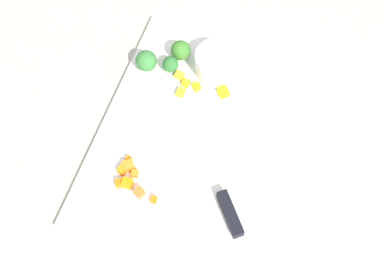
{
  "coord_description": "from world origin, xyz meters",
  "views": [
    {
      "loc": [
        0.39,
        0.12,
        0.75
      ],
      "look_at": [
        0.0,
        0.0,
        0.02
      ],
      "focal_mm": 43.76,
      "sensor_mm": 36.0,
      "label": 1
    }
  ],
  "objects": [
    {
      "name": "cutting_board",
      "position": [
        0.0,
        0.0,
        0.01
      ],
      "size": [
        0.47,
        0.32,
        0.01
      ],
      "primitive_type": "cube",
      "color": "white",
      "rests_on": "ground_plane"
    },
    {
      "name": "broccoli_floret_0",
      "position": [
        -0.15,
        -0.07,
        0.04
      ],
      "size": [
        0.04,
        0.04,
        0.04
      ],
      "color": "#8DB960",
      "rests_on": "cutting_board"
    },
    {
      "name": "carrot_dice_3",
      "position": [
        0.11,
        -0.07,
        0.02
      ],
      "size": [
        0.01,
        0.01,
        0.01
      ],
      "primitive_type": "cube",
      "rotation": [
        0.0,
        0.0,
        1.67
      ],
      "color": "orange",
      "rests_on": "cutting_board"
    },
    {
      "name": "carrot_dice_2",
      "position": [
        0.13,
        -0.07,
        0.02
      ],
      "size": [
        0.02,
        0.02,
        0.02
      ],
      "primitive_type": "cube",
      "rotation": [
        0.0,
        0.0,
        3.12
      ],
      "color": "orange",
      "rests_on": "cutting_board"
    },
    {
      "name": "pepper_dice_2",
      "position": [
        -0.07,
        -0.04,
        0.02
      ],
      "size": [
        0.02,
        0.02,
        0.01
      ],
      "primitive_type": "cube",
      "rotation": [
        0.0,
        0.0,
        3.07
      ],
      "color": "yellow",
      "rests_on": "cutting_board"
    },
    {
      "name": "carrot_dice_6",
      "position": [
        0.14,
        -0.08,
        0.02
      ],
      "size": [
        0.02,
        0.02,
        0.01
      ],
      "primitive_type": "cube",
      "rotation": [
        0.0,
        0.0,
        0.43
      ],
      "color": "orange",
      "rests_on": "cutting_board"
    },
    {
      "name": "prep_bowl",
      "position": [
        -0.14,
        0.01,
        0.03
      ],
      "size": [
        0.09,
        0.09,
        0.04
      ],
      "primitive_type": "cylinder",
      "color": "white",
      "rests_on": "cutting_board"
    },
    {
      "name": "carrot_dice_5",
      "position": [
        0.09,
        -0.09,
        0.02
      ],
      "size": [
        0.01,
        0.01,
        0.01
      ],
      "primitive_type": "cube",
      "rotation": [
        0.0,
        0.0,
        1.37
      ],
      "color": "orange",
      "rests_on": "cutting_board"
    },
    {
      "name": "carrot_dice_4",
      "position": [
        0.15,
        -0.02,
        0.02
      ],
      "size": [
        0.01,
        0.01,
        0.01
      ],
      "primitive_type": "cube",
      "rotation": [
        0.0,
        0.0,
        1.61
      ],
      "color": "orange",
      "rests_on": "cutting_board"
    },
    {
      "name": "carrot_dice_7",
      "position": [
        0.11,
        -0.09,
        0.02
      ],
      "size": [
        0.02,
        0.02,
        0.01
      ],
      "primitive_type": "cube",
      "rotation": [
        0.0,
        0.0,
        1.28
      ],
      "color": "orange",
      "rests_on": "cutting_board"
    },
    {
      "name": "broccoli_floret_1",
      "position": [
        -0.1,
        -0.12,
        0.04
      ],
      "size": [
        0.04,
        0.04,
        0.05
      ],
      "color": "#92B057",
      "rests_on": "cutting_board"
    },
    {
      "name": "carrot_dice_1",
      "position": [
        0.14,
        -0.05,
        0.02
      ],
      "size": [
        0.02,
        0.02,
        0.01
      ],
      "primitive_type": "cube",
      "rotation": [
        0.0,
        0.0,
        2.7
      ],
      "color": "orange",
      "rests_on": "cutting_board"
    },
    {
      "name": "broccoli_floret_2",
      "position": [
        -0.11,
        -0.08,
        0.03
      ],
      "size": [
        0.03,
        0.03,
        0.04
      ],
      "color": "#94B361",
      "rests_on": "cutting_board"
    },
    {
      "name": "carrot_dice_0",
      "position": [
        0.1,
        -0.08,
        0.02
      ],
      "size": [
        0.03,
        0.03,
        0.02
      ],
      "primitive_type": "cube",
      "rotation": [
        0.0,
        0.0,
        0.69
      ],
      "color": "orange",
      "rests_on": "cutting_board"
    },
    {
      "name": "chef_knife",
      "position": [
        0.08,
        0.07,
        0.02
      ],
      "size": [
        0.28,
        0.22,
        0.02
      ],
      "rotation": [
        0.0,
        0.0,
        3.79
      ],
      "color": "silver",
      "rests_on": "cutting_board"
    },
    {
      "name": "pepper_dice_0",
      "position": [
        -0.09,
        0.03,
        0.02
      ],
      "size": [
        0.03,
        0.03,
        0.01
      ],
      "primitive_type": "cube",
      "rotation": [
        0.0,
        0.0,
        0.73
      ],
      "color": "yellow",
      "rests_on": "cutting_board"
    },
    {
      "name": "pepper_dice_3",
      "position": [
        -0.09,
        -0.02,
        0.02
      ],
      "size": [
        0.02,
        0.02,
        0.01
      ],
      "primitive_type": "cube",
      "rotation": [
        0.0,
        0.0,
        2.39
      ],
      "color": "yellow",
      "rests_on": "cutting_board"
    },
    {
      "name": "pepper_dice_1",
      "position": [
        -0.09,
        -0.04,
        0.02
      ],
      "size": [
        0.01,
        0.01,
        0.01
      ],
      "primitive_type": "cube",
      "rotation": [
        0.0,
        0.0,
        1.57
      ],
      "color": "yellow",
      "rests_on": "cutting_board"
    },
    {
      "name": "pepper_dice_4",
      "position": [
        -0.1,
        -0.06,
        0.02
      ],
      "size": [
        0.02,
        0.02,
        0.01
      ],
      "primitive_type": "cube",
      "rotation": [
        0.0,
        0.0,
        1.32
      ],
      "color": "yellow",
      "rests_on": "cutting_board"
    },
    {
      "name": "ground_plane",
      "position": [
        0.0,
        0.0,
        0.0
      ],
      "size": [
        4.0,
        4.0,
        0.0
      ],
      "primitive_type": "plane",
      "color": "#A19B8C"
    }
  ]
}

